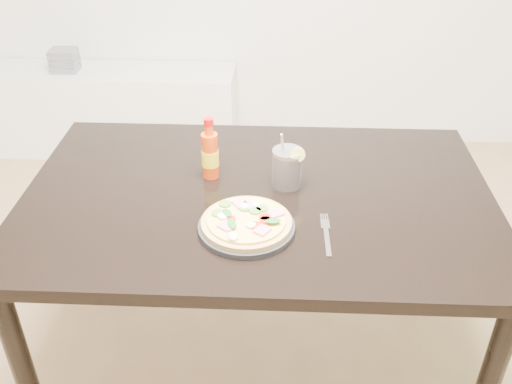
{
  "coord_description": "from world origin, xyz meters",
  "views": [
    {
      "loc": [
        0.17,
        -0.98,
        1.67
      ],
      "look_at": [
        0.11,
        0.32,
        0.83
      ],
      "focal_mm": 40.0,
      "sensor_mm": 36.0,
      "label": 1
    }
  ],
  "objects_px": {
    "dining_table": "(258,215)",
    "plate": "(247,227)",
    "pizza": "(246,221)",
    "cola_cup": "(287,169)",
    "media_console": "(117,111)",
    "fork": "(326,233)",
    "hot_sauce_bottle": "(210,154)"
  },
  "relations": [
    {
      "from": "cola_cup",
      "to": "fork",
      "type": "xyz_separation_m",
      "value": [
        0.11,
        -0.25,
        -0.05
      ]
    },
    {
      "from": "plate",
      "to": "fork",
      "type": "xyz_separation_m",
      "value": [
        0.21,
        -0.01,
        -0.01
      ]
    },
    {
      "from": "plate",
      "to": "media_console",
      "type": "height_order",
      "value": "plate"
    },
    {
      "from": "cola_cup",
      "to": "pizza",
      "type": "bearing_deg",
      "value": -114.89
    },
    {
      "from": "pizza",
      "to": "dining_table",
      "type": "bearing_deg",
      "value": 82.74
    },
    {
      "from": "fork",
      "to": "cola_cup",
      "type": "bearing_deg",
      "value": 112.51
    },
    {
      "from": "hot_sauce_bottle",
      "to": "cola_cup",
      "type": "relative_size",
      "value": 1.1
    },
    {
      "from": "fork",
      "to": "dining_table",
      "type": "bearing_deg",
      "value": 133.58
    },
    {
      "from": "dining_table",
      "to": "plate",
      "type": "xyz_separation_m",
      "value": [
        -0.02,
        -0.19,
        0.09
      ]
    },
    {
      "from": "pizza",
      "to": "media_console",
      "type": "height_order",
      "value": "pizza"
    },
    {
      "from": "hot_sauce_bottle",
      "to": "cola_cup",
      "type": "distance_m",
      "value": 0.24
    },
    {
      "from": "dining_table",
      "to": "cola_cup",
      "type": "height_order",
      "value": "cola_cup"
    },
    {
      "from": "plate",
      "to": "hot_sauce_bottle",
      "type": "xyz_separation_m",
      "value": [
        -0.13,
        0.27,
        0.07
      ]
    },
    {
      "from": "media_console",
      "to": "plate",
      "type": "bearing_deg",
      "value": -64.02
    },
    {
      "from": "media_console",
      "to": "hot_sauce_bottle",
      "type": "bearing_deg",
      "value": -63.82
    },
    {
      "from": "hot_sauce_bottle",
      "to": "cola_cup",
      "type": "height_order",
      "value": "hot_sauce_bottle"
    },
    {
      "from": "pizza",
      "to": "media_console",
      "type": "bearing_deg",
      "value": 115.97
    },
    {
      "from": "pizza",
      "to": "cola_cup",
      "type": "relative_size",
      "value": 1.36
    },
    {
      "from": "hot_sauce_bottle",
      "to": "dining_table",
      "type": "bearing_deg",
      "value": -30.63
    },
    {
      "from": "dining_table",
      "to": "plate",
      "type": "relative_size",
      "value": 5.33
    },
    {
      "from": "plate",
      "to": "media_console",
      "type": "bearing_deg",
      "value": 115.98
    },
    {
      "from": "pizza",
      "to": "cola_cup",
      "type": "bearing_deg",
      "value": 65.11
    },
    {
      "from": "dining_table",
      "to": "hot_sauce_bottle",
      "type": "distance_m",
      "value": 0.24
    },
    {
      "from": "pizza",
      "to": "cola_cup",
      "type": "distance_m",
      "value": 0.26
    },
    {
      "from": "plate",
      "to": "dining_table",
      "type": "bearing_deg",
      "value": 83.03
    },
    {
      "from": "pizza",
      "to": "fork",
      "type": "xyz_separation_m",
      "value": [
        0.22,
        -0.01,
        -0.02
      ]
    },
    {
      "from": "dining_table",
      "to": "media_console",
      "type": "xyz_separation_m",
      "value": [
        -0.91,
        1.63,
        -0.42
      ]
    },
    {
      "from": "dining_table",
      "to": "fork",
      "type": "relative_size",
      "value": 7.44
    },
    {
      "from": "plate",
      "to": "hot_sauce_bottle",
      "type": "bearing_deg",
      "value": 114.86
    },
    {
      "from": "plate",
      "to": "fork",
      "type": "bearing_deg",
      "value": -2.54
    },
    {
      "from": "pizza",
      "to": "plate",
      "type": "bearing_deg",
      "value": -27.52
    },
    {
      "from": "dining_table",
      "to": "hot_sauce_bottle",
      "type": "relative_size",
      "value": 7.04
    }
  ]
}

